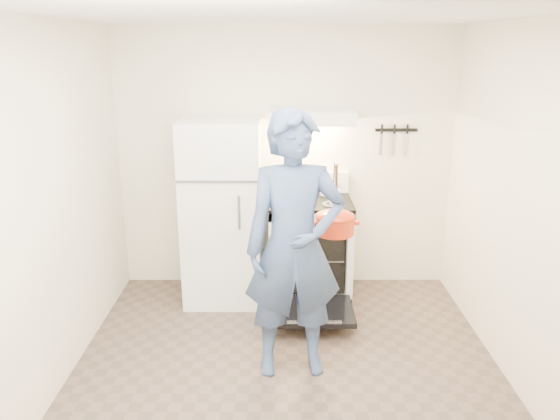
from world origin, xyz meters
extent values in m
plane|color=brown|center=(0.00, 0.00, 0.00)|extent=(3.60, 3.60, 0.00)
cube|color=#F0E5CA|center=(0.00, 1.80, 1.25)|extent=(3.20, 0.02, 2.50)
cube|color=white|center=(-0.58, 1.45, 0.85)|extent=(0.70, 0.70, 1.70)
cube|color=white|center=(0.23, 1.48, 0.46)|extent=(0.76, 0.65, 0.92)
cube|color=black|center=(0.23, 1.48, 0.94)|extent=(0.76, 0.65, 0.03)
cube|color=white|center=(0.23, 1.76, 1.05)|extent=(0.76, 0.07, 0.20)
cube|color=black|center=(0.23, 0.88, 0.12)|extent=(0.70, 0.54, 0.04)
cube|color=slate|center=(0.23, 1.48, 0.44)|extent=(0.60, 0.52, 0.01)
cube|color=white|center=(0.23, 1.55, 1.71)|extent=(0.76, 0.50, 0.12)
cube|color=black|center=(1.05, 1.79, 1.55)|extent=(0.40, 0.02, 0.03)
cylinder|color=#866A4B|center=(0.20, 1.39, 0.45)|extent=(0.30, 0.30, 0.02)
cylinder|color=silver|center=(0.43, 1.23, 1.05)|extent=(0.11, 0.11, 0.13)
imported|color=navy|center=(0.05, 0.22, 0.97)|extent=(0.75, 0.54, 1.93)
camera|label=1|loc=(-0.05, -3.36, 2.34)|focal=35.00mm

